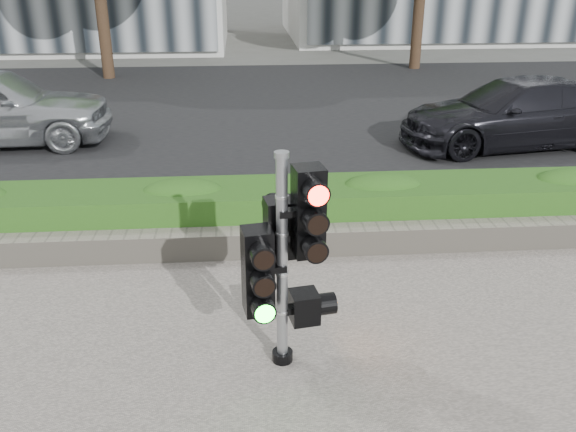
# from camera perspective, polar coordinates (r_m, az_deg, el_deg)

# --- Properties ---
(ground) EXTENTS (120.00, 120.00, 0.00)m
(ground) POSITION_cam_1_polar(r_m,az_deg,el_deg) (6.24, -0.10, -11.64)
(ground) COLOR #51514C
(ground) RESTS_ON ground
(road) EXTENTS (60.00, 13.00, 0.02)m
(road) POSITION_cam_1_polar(r_m,az_deg,el_deg) (15.52, -2.90, 9.98)
(road) COLOR black
(road) RESTS_ON ground
(curb) EXTENTS (60.00, 0.25, 0.12)m
(curb) POSITION_cam_1_polar(r_m,az_deg,el_deg) (8.98, -1.60, 0.24)
(curb) COLOR gray
(curb) RESTS_ON ground
(stone_wall) EXTENTS (12.00, 0.32, 0.34)m
(stone_wall) POSITION_cam_1_polar(r_m,az_deg,el_deg) (7.78, -1.14, -2.41)
(stone_wall) COLOR gray
(stone_wall) RESTS_ON sidewalk
(hedge) EXTENTS (12.00, 1.00, 0.68)m
(hedge) POSITION_cam_1_polar(r_m,az_deg,el_deg) (8.31, -1.41, 0.59)
(hedge) COLOR #458D2B
(hedge) RESTS_ON sidewalk
(traffic_signal) EXTENTS (0.74, 0.59, 2.06)m
(traffic_signal) POSITION_cam_1_polar(r_m,az_deg,el_deg) (5.37, -0.35, -3.29)
(traffic_signal) COLOR black
(traffic_signal) RESTS_ON sidewalk
(car_dark) EXTENTS (4.74, 2.37, 1.32)m
(car_dark) POSITION_cam_1_polar(r_m,az_deg,el_deg) (13.04, 20.42, 9.02)
(car_dark) COLOR black
(car_dark) RESTS_ON road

